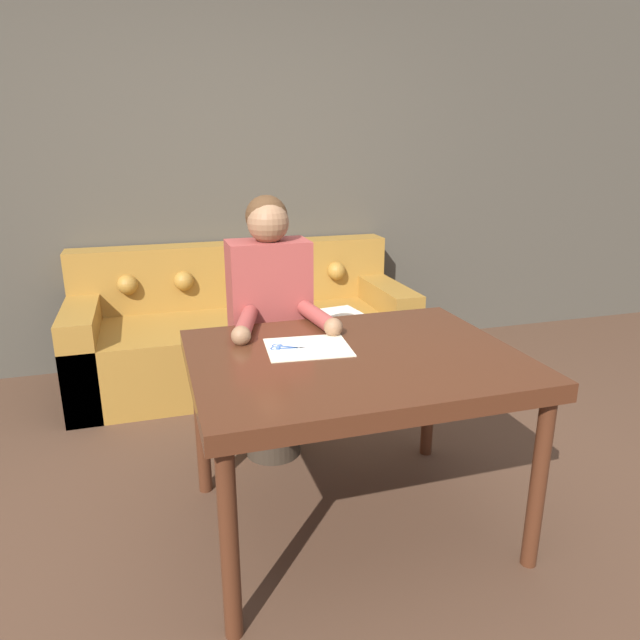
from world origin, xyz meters
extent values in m
plane|color=#4C3323|center=(0.00, 0.00, 0.00)|extent=(16.00, 16.00, 0.00)
cube|color=#474238|center=(0.00, 2.20, 1.30)|extent=(8.00, 0.06, 2.60)
cube|color=#472314|center=(0.12, 0.04, 0.73)|extent=(1.24, 0.97, 0.07)
cylinder|color=#472314|center=(-0.44, -0.39, 0.35)|extent=(0.06, 0.06, 0.69)
cylinder|color=#472314|center=(0.68, -0.39, 0.35)|extent=(0.06, 0.06, 0.69)
cylinder|color=#472314|center=(-0.44, 0.46, 0.35)|extent=(0.06, 0.06, 0.69)
cylinder|color=#472314|center=(0.68, 0.46, 0.35)|extent=(0.06, 0.06, 0.69)
cube|color=olive|center=(-0.04, 1.70, 0.22)|extent=(2.18, 0.90, 0.44)
cube|color=olive|center=(-0.04, 2.04, 0.65)|extent=(2.18, 0.22, 0.43)
cube|color=olive|center=(-1.03, 1.70, 0.30)|extent=(0.20, 0.90, 0.60)
cube|color=olive|center=(0.95, 1.70, 0.30)|extent=(0.20, 0.90, 0.60)
sphere|color=olive|center=(-0.75, 1.91, 0.65)|extent=(0.13, 0.13, 0.13)
sphere|color=olive|center=(-0.40, 1.91, 0.65)|extent=(0.13, 0.13, 0.13)
sphere|color=olive|center=(-0.04, 1.91, 0.65)|extent=(0.13, 0.13, 0.13)
sphere|color=olive|center=(0.32, 1.91, 0.65)|extent=(0.13, 0.13, 0.13)
sphere|color=olive|center=(0.67, 1.91, 0.65)|extent=(0.13, 0.13, 0.13)
cube|color=white|center=(0.54, 1.59, 0.44)|extent=(0.38, 0.30, 0.00)
cylinder|color=#33281E|center=(-0.07, 0.70, 0.24)|extent=(0.28, 0.28, 0.48)
cube|color=#993D38|center=(-0.07, 0.70, 0.79)|extent=(0.38, 0.22, 0.62)
sphere|color=#896042|center=(-0.07, 0.68, 1.18)|extent=(0.19, 0.19, 0.19)
sphere|color=#472D19|center=(-0.07, 0.71, 1.21)|extent=(0.19, 0.19, 0.19)
cylinder|color=#993D38|center=(-0.23, 0.43, 0.80)|extent=(0.16, 0.33, 0.07)
sphere|color=#896042|center=(-0.28, 0.27, 0.80)|extent=(0.08, 0.08, 0.08)
cylinder|color=#993D38|center=(0.09, 0.43, 0.80)|extent=(0.11, 0.33, 0.07)
sphere|color=#896042|center=(0.10, 0.27, 0.80)|extent=(0.08, 0.08, 0.08)
cube|color=beige|center=(-0.04, 0.15, 0.76)|extent=(0.35, 0.29, 0.00)
cube|color=silver|center=(-0.01, 0.14, 0.76)|extent=(0.14, 0.04, 0.00)
cube|color=#2D569E|center=(-0.12, 0.16, 0.76)|extent=(0.09, 0.03, 0.00)
torus|color=#2D569E|center=(-0.16, 0.17, 0.76)|extent=(0.04, 0.04, 0.01)
cube|color=silver|center=(-0.02, 0.11, 0.76)|extent=(0.12, 0.09, 0.00)
cube|color=#2D569E|center=(-0.11, 0.18, 0.76)|extent=(0.08, 0.06, 0.00)
torus|color=#2D569E|center=(-0.15, 0.20, 0.76)|extent=(0.04, 0.04, 0.01)
cylinder|color=silver|center=(-0.08, 0.15, 0.76)|extent=(0.01, 0.01, 0.01)
camera|label=1|loc=(-0.61, -1.87, 1.53)|focal=32.00mm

